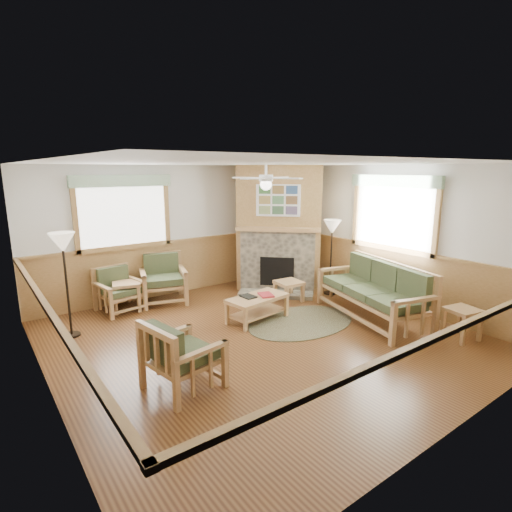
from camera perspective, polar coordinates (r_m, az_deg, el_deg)
floor at (r=6.47m, az=0.83°, el=-11.58°), size 6.00×6.00×0.01m
ceiling at (r=5.92m, az=0.91°, el=13.12°), size 6.00×6.00×0.01m
wall_back at (r=8.60m, az=-11.32°, el=3.61°), size 6.00×0.02×2.70m
wall_front at (r=4.16m, az=26.85°, el=-6.79°), size 6.00×0.02×2.70m
wall_left at (r=4.92m, az=-28.33°, el=-4.14°), size 0.02×6.00×2.70m
wall_right at (r=8.19m, az=17.87°, el=2.82°), size 0.02×6.00×2.70m
wainscot at (r=6.27m, az=0.85°, el=-6.94°), size 6.00×6.00×1.10m
fireplace at (r=8.89m, az=3.43°, el=4.11°), size 3.11×3.11×2.70m
window_back at (r=8.06m, az=-18.77°, el=11.06°), size 1.90×0.16×1.50m
window_right at (r=7.94m, az=19.45°, el=11.01°), size 0.16×1.90×1.50m
ceiling_fan at (r=6.34m, az=1.45°, el=12.70°), size 1.59×1.59×0.36m
sofa at (r=7.35m, az=16.21°, el=-4.87°), size 2.36×1.43×1.01m
armchair_back_left at (r=7.90m, az=-18.92°, el=-4.60°), size 0.83×0.83×0.82m
armchair_back_right at (r=8.16m, az=-13.11°, el=-3.21°), size 1.06×1.06×0.95m
armchair_left at (r=5.03m, az=-10.39°, el=-13.63°), size 0.90×0.90×0.87m
coffee_table at (r=7.08m, az=0.21°, el=-7.48°), size 1.16×0.69×0.44m
end_table_chairs at (r=7.93m, az=-17.96°, el=-5.49°), size 0.60×0.58×0.55m
end_table_sofa at (r=7.09m, az=27.30°, el=-8.60°), size 0.52×0.51×0.50m
footstool at (r=8.10m, az=4.70°, el=-5.02°), size 0.52×0.52×0.42m
braided_rug at (r=7.10m, az=6.51°, el=-9.33°), size 2.31×2.31×0.01m
floor_lamp_left at (r=6.91m, az=-25.42°, el=-3.80°), size 0.39×0.39×1.68m
floor_lamp_right at (r=8.54m, az=10.67°, el=-0.17°), size 0.39×0.39×1.60m
book_red at (r=7.05m, az=1.43°, el=-5.45°), size 0.30×0.35×0.03m
book_dark at (r=6.97m, az=-1.13°, el=-5.69°), size 0.22×0.28×0.03m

